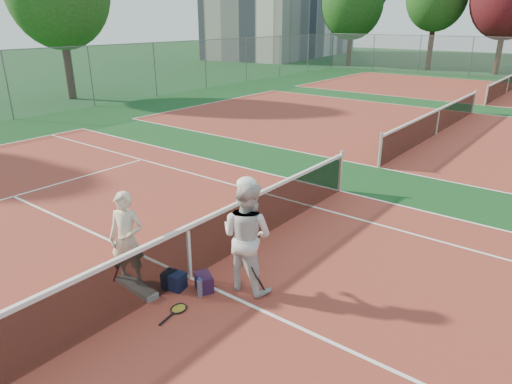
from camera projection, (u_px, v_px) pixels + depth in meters
ground at (190, 278)px, 8.01m from camera, size 130.00×130.00×0.00m
court_main at (190, 278)px, 8.01m from camera, size 23.77×10.97×0.01m
court_far_a at (436, 134)px, 17.99m from camera, size 23.77×10.97×0.01m
court_far_b at (506, 93)px, 27.97m from camera, size 23.77×10.97×0.01m
net_main at (189, 252)px, 7.83m from camera, size 0.10×10.98×1.02m
net_far_a at (438, 121)px, 17.81m from camera, size 0.10×10.98×1.02m
net_far_b at (508, 84)px, 27.78m from camera, size 0.10×10.98×1.02m
fence_left at (52, 81)px, 21.62m from camera, size 0.06×54.50×3.00m
player_a at (127, 239)px, 7.61m from camera, size 0.71×0.62×1.65m
player_b at (247, 236)px, 7.42m from camera, size 0.96×0.77×1.90m
racket_red at (121, 270)px, 7.74m from camera, size 0.34×0.33×0.55m
racket_black_held at (255, 281)px, 7.40m from camera, size 0.39×0.39×0.56m
racket_spare at (179, 309)px, 7.14m from camera, size 0.37×0.64×0.03m
sports_bag_navy at (174, 280)px, 7.66m from camera, size 0.42×0.33×0.29m
sports_bag_purple at (204, 282)px, 7.61m from camera, size 0.43×0.39×0.29m
net_cover_canvas at (137, 287)px, 7.64m from camera, size 0.96×0.30×0.10m
water_bottle at (200, 288)px, 7.43m from camera, size 0.09×0.09×0.30m
tree_back_0 at (352, 3)px, 42.38m from camera, size 5.76×5.76×8.96m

